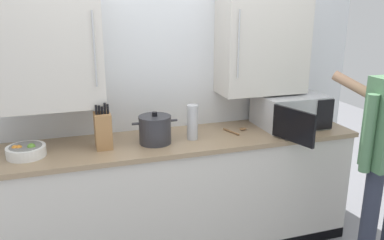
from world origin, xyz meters
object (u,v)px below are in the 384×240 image
object	(u,v)px
wooden_spoon	(238,130)
fruit_bowl	(26,151)
stock_pot	(155,129)
microwave_oven	(288,111)
knife_block	(103,130)
thermos_flask	(192,122)

from	to	relation	value
wooden_spoon	fruit_bowl	distance (m)	1.54
wooden_spoon	stock_pot	size ratio (longest dim) A/B	0.57
wooden_spoon	fruit_bowl	bearing A→B (deg)	-177.80
wooden_spoon	fruit_bowl	xyz separation A→B (m)	(-1.54, -0.06, 0.03)
microwave_oven	wooden_spoon	bearing A→B (deg)	-179.60
knife_block	stock_pot	xyz separation A→B (m)	(0.36, -0.02, -0.03)
microwave_oven	stock_pot	distance (m)	1.12
fruit_bowl	thermos_flask	world-z (taller)	thermos_flask
fruit_bowl	thermos_flask	size ratio (longest dim) A/B	0.97
microwave_oven	wooden_spoon	xyz separation A→B (m)	(-0.44, -0.00, -0.12)
thermos_flask	stock_pot	bearing A→B (deg)	179.79
knife_block	thermos_flask	size ratio (longest dim) A/B	1.25
knife_block	thermos_flask	distance (m)	0.64
thermos_flask	stock_pot	distance (m)	0.28
microwave_oven	knife_block	xyz separation A→B (m)	(-1.48, -0.05, -0.00)
microwave_oven	wooden_spoon	distance (m)	0.46
microwave_oven	fruit_bowl	distance (m)	1.99
microwave_oven	thermos_flask	size ratio (longest dim) A/B	3.00
fruit_bowl	knife_block	world-z (taller)	knife_block
microwave_oven	stock_pot	world-z (taller)	microwave_oven
wooden_spoon	thermos_flask	xyz separation A→B (m)	(-0.40, -0.07, 0.12)
microwave_oven	thermos_flask	bearing A→B (deg)	-175.26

